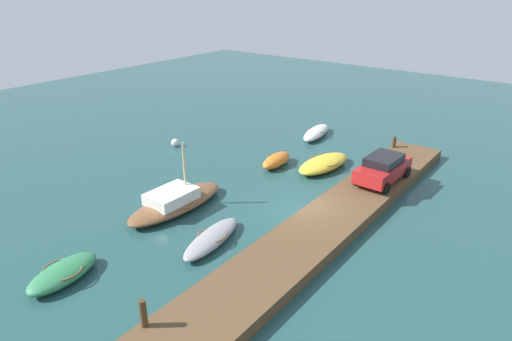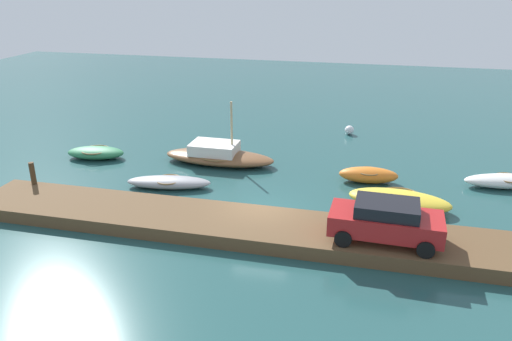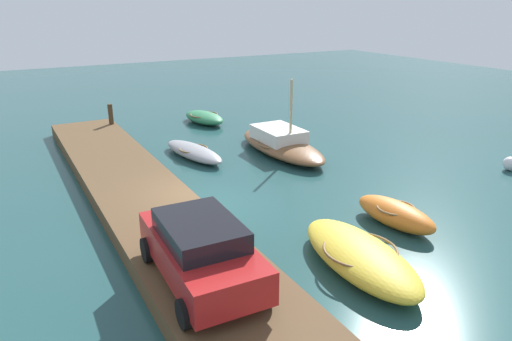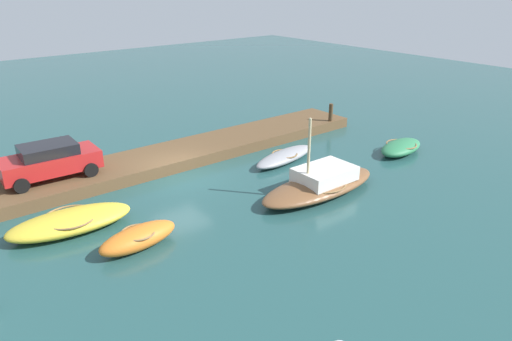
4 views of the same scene
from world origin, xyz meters
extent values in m
plane|color=#234C4C|center=(0.00, 0.00, 0.00)|extent=(84.00, 84.00, 0.00)
cube|color=brown|center=(0.00, -1.86, 0.29)|extent=(25.10, 3.16, 0.58)
ellipsoid|color=brown|center=(-3.86, 5.72, 0.36)|extent=(6.34, 2.35, 0.71)
torus|color=olive|center=(-3.86, 5.72, 0.55)|extent=(2.38, 2.38, 0.07)
cube|color=silver|center=(-4.14, 5.72, 0.88)|extent=(2.61, 1.82, 0.62)
cylinder|color=#C6B284|center=(-3.10, 5.71, 2.10)|extent=(0.12, 0.12, 3.05)
ellipsoid|color=#2D7A4C|center=(-11.11, 4.84, 0.33)|extent=(3.50, 2.05, 0.67)
torus|color=olive|center=(-11.11, 4.84, 0.52)|extent=(1.87, 1.87, 0.07)
ellipsoid|color=gold|center=(5.90, 2.12, 0.37)|extent=(4.78, 2.43, 0.75)
torus|color=olive|center=(5.90, 2.12, 0.58)|extent=(2.22, 2.22, 0.07)
ellipsoid|color=#939399|center=(-5.28, 1.82, 0.28)|extent=(4.39, 1.99, 0.56)
torus|color=olive|center=(-5.28, 1.82, 0.44)|extent=(1.56, 1.56, 0.07)
ellipsoid|color=orange|center=(4.43, 4.87, 0.40)|extent=(3.07, 1.42, 0.80)
torus|color=olive|center=(4.43, 4.87, 0.62)|extent=(1.34, 1.34, 0.07)
cylinder|color=#47331E|center=(-11.23, -0.53, 1.12)|extent=(0.25, 0.25, 1.09)
cube|color=#B21E1E|center=(5.20, -2.17, 1.29)|extent=(4.23, 1.99, 0.78)
cube|color=black|center=(5.20, -2.17, 1.92)|extent=(2.39, 1.70, 0.48)
cylinder|color=black|center=(6.69, -1.31, 0.90)|extent=(0.65, 0.24, 0.64)
cylinder|color=black|center=(6.62, -3.14, 0.90)|extent=(0.65, 0.24, 0.64)
cylinder|color=black|center=(3.78, -1.20, 0.90)|extent=(0.65, 0.24, 0.64)
cylinder|color=black|center=(3.71, -3.04, 0.90)|extent=(0.65, 0.24, 0.64)
camera|label=1|loc=(-18.62, -11.00, 11.68)|focal=31.73mm
camera|label=2|loc=(4.39, -19.57, 10.00)|focal=35.02mm
camera|label=3|loc=(14.28, -5.75, 6.85)|focal=33.01mm
camera|label=4|loc=(10.31, 18.87, 9.01)|focal=33.19mm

